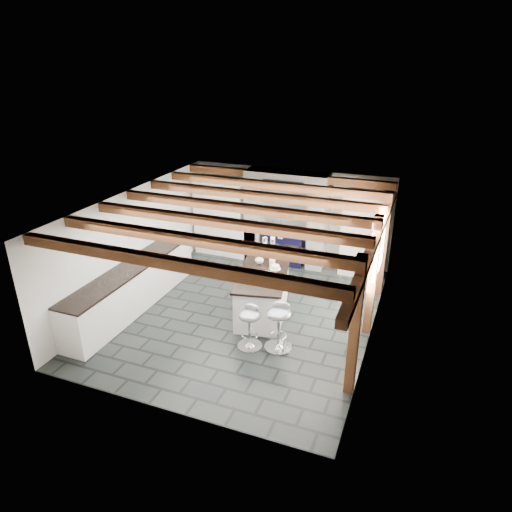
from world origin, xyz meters
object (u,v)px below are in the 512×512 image
at_px(kitchen_island, 263,293).
at_px(bar_stool_far, 250,322).
at_px(bar_stool_near, 279,321).
at_px(range_cooker, 285,245).

relative_size(kitchen_island, bar_stool_far, 2.34).
xyz_separation_m(kitchen_island, bar_stool_near, (0.68, -1.04, 0.11)).
xyz_separation_m(range_cooker, bar_stool_near, (1.03, -3.60, 0.09)).
relative_size(bar_stool_near, bar_stool_far, 1.09).
xyz_separation_m(kitchen_island, bar_stool_far, (0.20, -1.18, 0.06)).
bearing_deg(range_cooker, bar_stool_far, -81.63).
bearing_deg(range_cooker, bar_stool_near, -73.97).
distance_m(kitchen_island, bar_stool_near, 1.25).
bearing_deg(bar_stool_far, kitchen_island, 101.95).
height_order(kitchen_island, bar_stool_near, kitchen_island).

